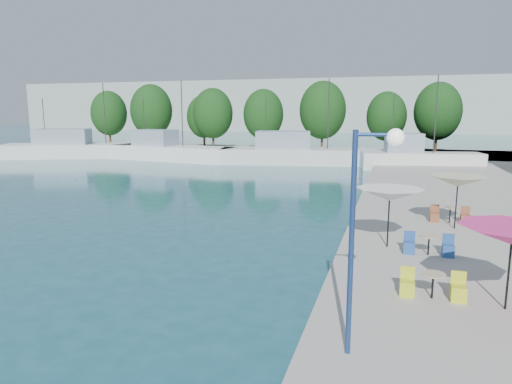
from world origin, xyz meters
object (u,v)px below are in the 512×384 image
(trawler_01, at_px, (85,149))
(umbrella_pink, at_px, (512,235))
(trawler_04, at_px, (418,159))
(umbrella_cream, at_px, (458,181))
(trawler_02, at_px, (169,152))
(umbrella_white, at_px, (390,195))
(street_lamp, at_px, (368,202))
(trawler_03, at_px, (305,155))

(trawler_01, xyz_separation_m, umbrella_pink, (43.01, -38.85, 1.63))
(trawler_04, bearing_deg, umbrella_pink, -99.41)
(umbrella_pink, height_order, umbrella_cream, umbrella_cream)
(trawler_02, relative_size, trawler_04, 1.36)
(trawler_04, bearing_deg, umbrella_cream, -99.60)
(umbrella_white, height_order, street_lamp, street_lamp)
(umbrella_cream, bearing_deg, trawler_04, 90.84)
(umbrella_pink, bearing_deg, trawler_04, 91.03)
(trawler_04, xyz_separation_m, umbrella_cream, (0.42, -28.29, 1.76))
(trawler_01, bearing_deg, umbrella_pink, -66.45)
(trawler_04, height_order, umbrella_white, trawler_04)
(trawler_03, relative_size, trawler_04, 1.69)
(umbrella_pink, bearing_deg, trawler_01, 137.91)
(umbrella_pink, distance_m, umbrella_white, 6.14)
(trawler_04, distance_m, umbrella_white, 32.40)
(trawler_02, bearing_deg, street_lamp, -49.37)
(trawler_04, relative_size, umbrella_cream, 4.85)
(trawler_02, height_order, street_lamp, trawler_02)
(umbrella_pink, relative_size, umbrella_cream, 1.09)
(trawler_04, xyz_separation_m, street_lamp, (-2.95, -41.07, 3.01))
(trawler_02, height_order, umbrella_pink, trawler_02)
(trawler_02, xyz_separation_m, street_lamp, (26.67, -42.13, 3.02))
(trawler_02, distance_m, trawler_03, 17.20)
(trawler_03, bearing_deg, trawler_04, -20.36)
(trawler_03, distance_m, umbrella_white, 35.83)
(trawler_01, distance_m, umbrella_cream, 52.07)
(trawler_02, relative_size, umbrella_pink, 6.07)
(umbrella_pink, height_order, street_lamp, street_lamp)
(trawler_02, relative_size, umbrella_white, 6.42)
(trawler_03, bearing_deg, umbrella_cream, -77.72)
(trawler_03, bearing_deg, trawler_02, 172.91)
(umbrella_white, bearing_deg, trawler_03, 106.06)
(street_lamp, bearing_deg, trawler_01, 127.71)
(umbrella_cream, bearing_deg, trawler_02, 135.65)
(trawler_03, xyz_separation_m, umbrella_white, (9.90, -34.39, 1.68))
(street_lamp, bearing_deg, umbrella_cream, 70.09)
(trawler_01, distance_m, street_lamp, 57.98)
(trawler_01, distance_m, trawler_02, 12.72)
(trawler_02, xyz_separation_m, trawler_03, (17.17, 1.07, -0.00))
(trawler_03, xyz_separation_m, umbrella_pink, (13.13, -39.61, 1.63))
(trawler_01, height_order, trawler_03, same)
(umbrella_white, xyz_separation_m, street_lamp, (-0.40, -8.81, 1.34))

